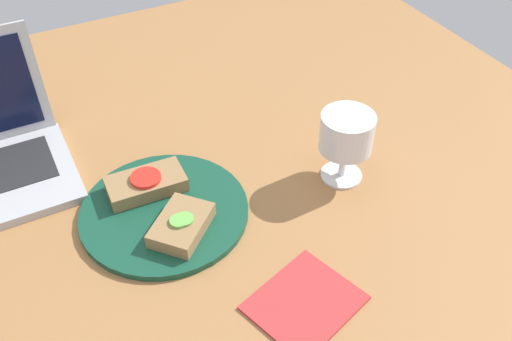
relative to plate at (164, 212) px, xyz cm
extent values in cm
cube|color=#9E6B3D|center=(7.80, -3.61, -2.03)|extent=(140.00, 140.00, 3.00)
cylinder|color=#144733|center=(0.00, 0.00, 0.00)|extent=(25.43, 25.43, 1.06)
cube|color=#937047|center=(-0.83, 5.27, 1.71)|extent=(12.18, 6.79, 2.36)
cylinder|color=red|center=(-0.78, 5.00, 3.17)|extent=(4.71, 4.71, 0.56)
cylinder|color=red|center=(-0.91, 4.65, 3.16)|extent=(3.73, 3.73, 0.55)
cube|color=#937047|center=(0.83, -5.27, 1.67)|extent=(11.51, 11.32, 2.28)
cylinder|color=#6BB74C|center=(0.45, -5.58, 3.03)|extent=(2.71, 2.71, 0.44)
cylinder|color=#6BB74C|center=(1.23, -5.62, 3.02)|extent=(2.72, 2.72, 0.42)
cylinder|color=white|center=(28.60, -5.09, -0.33)|extent=(6.71, 6.71, 0.40)
cylinder|color=white|center=(28.60, -5.09, 2.65)|extent=(1.06, 1.06, 5.56)
cylinder|color=white|center=(28.60, -5.09, 8.43)|extent=(8.40, 8.40, 6.00)
cylinder|color=white|center=(28.60, -5.09, 7.34)|extent=(7.73, 7.73, 3.81)
cube|color=#B23333|center=(10.53, -23.65, -0.33)|extent=(16.36, 15.07, 0.40)
camera|label=1|loc=(-15.23, -59.59, 62.08)|focal=40.00mm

